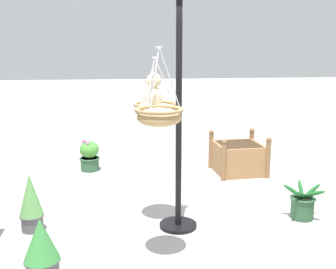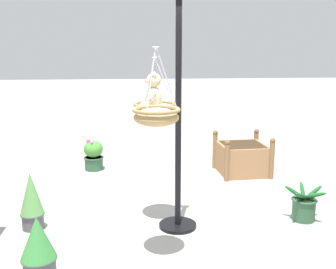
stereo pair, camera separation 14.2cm
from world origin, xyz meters
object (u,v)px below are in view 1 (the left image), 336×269
hanging_basket_with_teddy (155,109)px  potted_plant_trailing_ivy (42,250)px  wooden_planter_box (238,157)px  teddy_bear (153,93)px  display_pole_central (178,158)px  potted_plant_conical_shrub (89,156)px  hanging_basket_left_high (159,116)px  potted_plant_flowering_red (303,204)px  potted_plant_tall_leafy (31,202)px

hanging_basket_with_teddy → potted_plant_trailing_ivy: (-1.17, 1.12, -1.07)m
wooden_planter_box → teddy_bear: bearing=139.9°
display_pole_central → wooden_planter_box: size_ratio=3.02×
display_pole_central → potted_plant_conical_shrub: display_pole_central is taller
hanging_basket_with_teddy → teddy_bear: bearing=90.0°
hanging_basket_left_high → wooden_planter_box: hanging_basket_left_high is taller
hanging_basket_left_high → potted_plant_flowering_red: bearing=-64.8°
hanging_basket_with_teddy → potted_plant_trailing_ivy: size_ratio=1.10×
potted_plant_trailing_ivy → potted_plant_flowering_red: bearing=-69.4°
display_pole_central → hanging_basket_with_teddy: 0.62m
wooden_planter_box → potted_plant_flowering_red: bearing=-171.5°
teddy_bear → potted_plant_tall_leafy: teddy_bear is taller
hanging_basket_with_teddy → potted_plant_tall_leafy: 1.78m
potted_plant_flowering_red → display_pole_central: bearing=92.9°
teddy_bear → potted_plant_conical_shrub: 2.75m
teddy_bear → potted_plant_flowering_red: 2.30m
hanging_basket_left_high → potted_plant_flowering_red: (0.87, -1.84, -1.30)m
potted_plant_conical_shrub → potted_plant_trailing_ivy: potted_plant_trailing_ivy is taller
hanging_basket_left_high → potted_plant_tall_leafy: 2.01m
potted_plant_conical_shrub → display_pole_central: bearing=-153.4°
display_pole_central → hanging_basket_left_high: size_ratio=3.67×
hanging_basket_with_teddy → potted_plant_flowering_red: 2.18m
potted_plant_trailing_ivy → teddy_bear: bearing=-43.1°
wooden_planter_box → potted_plant_tall_leafy: potted_plant_tall_leafy is taller
potted_plant_flowering_red → potted_plant_trailing_ivy: potted_plant_trailing_ivy is taller
teddy_bear → potted_plant_flowering_red: size_ratio=0.86×
potted_plant_flowering_red → potted_plant_trailing_ivy: 3.13m
hanging_basket_with_teddy → potted_plant_trailing_ivy: bearing=136.3°
hanging_basket_with_teddy → potted_plant_conical_shrub: hanging_basket_with_teddy is taller
potted_plant_tall_leafy → potted_plant_conical_shrub: potted_plant_tall_leafy is taller
display_pole_central → teddy_bear: size_ratio=6.21×
teddy_bear → potted_plant_flowering_red: (-0.07, -1.83, -1.39)m
wooden_planter_box → potted_plant_trailing_ivy: 4.01m
wooden_planter_box → potted_plant_conical_shrub: 2.50m
display_pole_central → teddy_bear: (0.15, 0.27, 0.73)m
wooden_planter_box → potted_plant_conical_shrub: wooden_planter_box is taller
hanging_basket_left_high → potted_plant_trailing_ivy: 1.61m
potted_plant_conical_shrub → potted_plant_trailing_ivy: 3.41m
display_pole_central → hanging_basket_with_teddy: (0.15, 0.25, 0.54)m
display_pole_central → potted_plant_tall_leafy: size_ratio=3.86×
teddy_bear → potted_plant_tall_leafy: (-0.06, 1.42, -1.23)m
potted_plant_conical_shrub → hanging_basket_with_teddy: bearing=-157.1°
hanging_basket_with_teddy → potted_plant_tall_leafy: hanging_basket_with_teddy is taller
display_pole_central → potted_plant_trailing_ivy: 1.79m
hanging_basket_left_high → hanging_basket_with_teddy: bearing=-2.1°
wooden_planter_box → potted_plant_conical_shrub: bearing=80.8°
potted_plant_tall_leafy → potted_plant_trailing_ivy: 1.16m
display_pole_central → wooden_planter_box: display_pole_central is taller
potted_plant_tall_leafy → potted_plant_conical_shrub: size_ratio=1.24×
teddy_bear → potted_plant_trailing_ivy: bearing=136.9°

